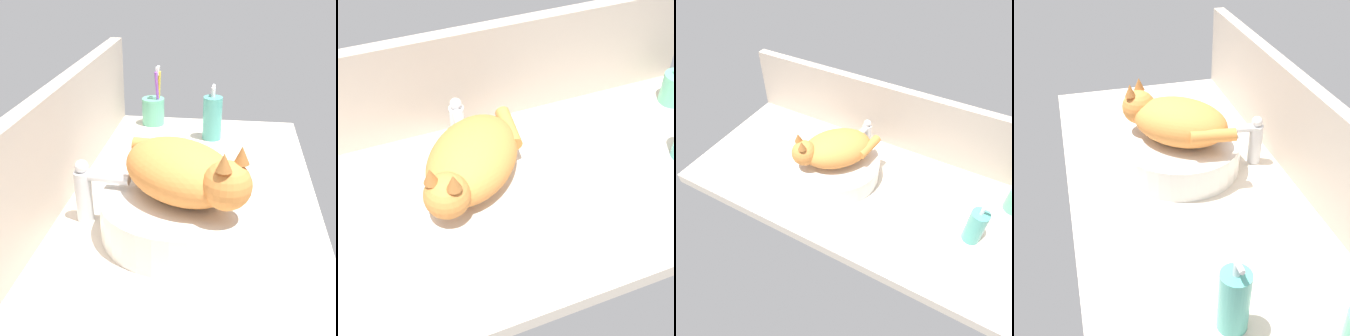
# 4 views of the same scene
# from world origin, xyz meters

# --- Properties ---
(ground_plane) EXTENTS (1.22, 0.59, 0.04)m
(ground_plane) POSITION_xyz_m (0.00, 0.00, -0.02)
(ground_plane) COLOR beige
(backsplash_panel) EXTENTS (1.22, 0.04, 0.26)m
(backsplash_panel) POSITION_xyz_m (0.00, 0.28, 0.13)
(backsplash_panel) COLOR #AD9E8E
(backsplash_panel) RESTS_ON ground_plane
(sink_basin) EXTENTS (0.31, 0.31, 0.08)m
(sink_basin) POSITION_xyz_m (-0.07, -0.00, 0.04)
(sink_basin) COLOR silver
(sink_basin) RESTS_ON ground_plane
(cat) EXTENTS (0.29, 0.30, 0.14)m
(cat) POSITION_xyz_m (-0.08, -0.01, 0.14)
(cat) COLOR orange
(cat) RESTS_ON sink_basin
(faucet) EXTENTS (0.04, 0.12, 0.14)m
(faucet) POSITION_xyz_m (-0.05, 0.19, 0.07)
(faucet) COLOR silver
(faucet) RESTS_ON ground_plane
(soap_dispenser) EXTENTS (0.06, 0.06, 0.16)m
(soap_dispenser) POSITION_xyz_m (0.44, -0.04, 0.07)
(soap_dispenser) COLOR teal
(soap_dispenser) RESTS_ON ground_plane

